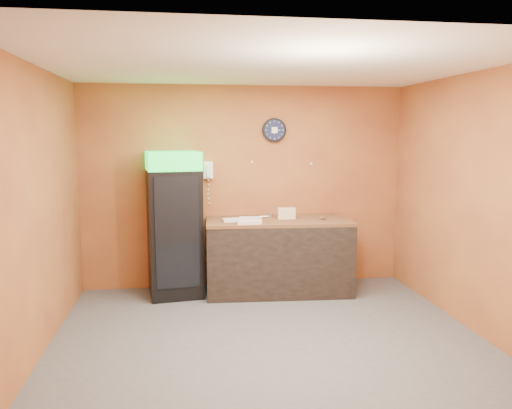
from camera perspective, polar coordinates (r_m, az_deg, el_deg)
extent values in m
plane|color=#47474C|center=(5.42, 1.46, -15.14)|extent=(4.50, 4.50, 0.00)
cube|color=#AF6A31|center=(7.00, -1.27, 2.03)|extent=(4.50, 0.02, 2.80)
cube|color=#AF6A31|center=(5.16, -23.94, -0.85)|extent=(0.02, 4.00, 2.80)
cube|color=#AF6A31|center=(5.86, 23.77, 0.15)|extent=(0.02, 4.00, 2.80)
cube|color=white|center=(5.03, 1.57, 15.64)|extent=(4.50, 4.00, 0.02)
cube|color=black|center=(6.69, -9.30, -3.25)|extent=(0.75, 0.75, 1.67)
cube|color=green|center=(6.57, -9.49, 4.96)|extent=(0.75, 0.75, 0.24)
cube|color=black|center=(6.35, -9.76, -3.21)|extent=(0.55, 0.09, 1.43)
cube|color=black|center=(6.81, 2.57, -6.02)|extent=(1.97, 0.97, 0.96)
cylinder|color=black|center=(7.00, 2.09, 8.50)|extent=(0.33, 0.05, 0.33)
cylinder|color=#0F1433|center=(6.97, 2.13, 8.50)|extent=(0.29, 0.01, 0.29)
cube|color=white|center=(6.97, 2.14, 8.50)|extent=(0.08, 0.00, 0.08)
cube|color=white|center=(6.89, -5.49, 3.95)|extent=(0.13, 0.07, 0.23)
cube|color=white|center=(6.84, -5.47, 3.92)|extent=(0.05, 0.04, 0.19)
cube|color=brown|center=(6.71, 2.60, -1.88)|extent=(1.98, 0.96, 0.04)
cube|color=beige|center=(6.74, 3.49, -1.44)|extent=(0.24, 0.08, 0.05)
cube|color=beige|center=(6.73, 3.49, -1.02)|extent=(0.24, 0.08, 0.05)
cube|color=beige|center=(6.73, 3.50, -0.60)|extent=(0.24, 0.08, 0.05)
cube|color=silver|center=(6.54, -2.57, -1.77)|extent=(0.30, 0.16, 0.04)
cube|color=silver|center=(6.37, -0.79, -2.02)|extent=(0.31, 0.13, 0.04)
cube|color=silver|center=(6.63, -0.61, -1.62)|extent=(0.31, 0.15, 0.04)
cylinder|color=silver|center=(6.87, 1.68, -1.19)|extent=(0.07, 0.07, 0.07)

